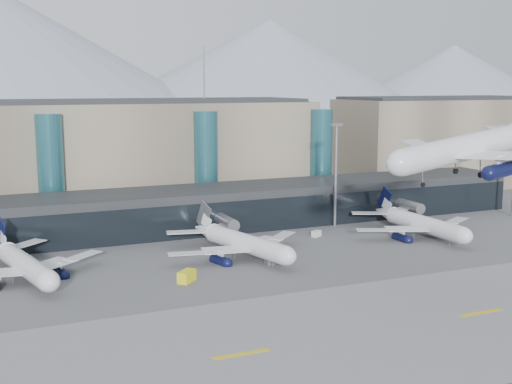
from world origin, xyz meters
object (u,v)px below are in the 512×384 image
Objects in this scene: jet_parked_mid at (236,235)px; jet_parked_right at (415,217)px; veh_d at (316,234)px; veh_g at (268,240)px; hero_jet at (478,139)px; lightmast_mid at (336,169)px; veh_h at (187,276)px; jet_parked_left at (20,256)px; veh_c at (274,259)px.

jet_parked_right reaches higher than jet_parked_mid.
jet_parked_right is (45.35, 0.67, 0.02)m from jet_parked_mid.
veh_d is 13.10m from veh_g.
hero_jet is 53.56m from jet_parked_mid.
hero_jet is 13.32× the size of veh_g.
lightmast_mid is 0.72× the size of hero_jet.
hero_jet reaches higher than lightmast_mid.
veh_g is at bearing -5.37° from veh_h.
hero_jet is 1.04× the size of jet_parked_right.
jet_parked_right is at bearing -48.29° from veh_d.
veh_h is at bearing 136.10° from hero_jet.
jet_parked_left reaches higher than veh_g.
jet_parked_left is at bearing 73.23° from jet_parked_mid.
veh_g is (5.62, 15.36, -0.20)m from veh_c.
lightmast_mid reaches higher than veh_h.
jet_parked_left is 0.97× the size of jet_parked_right.
veh_d is at bearing -86.80° from jet_parked_mid.
lightmast_mid is 0.75× the size of jet_parked_right.
jet_parked_right reaches higher than veh_g.
veh_d is at bearing -139.31° from lightmast_mid.
veh_h is (-14.80, -13.72, -3.13)m from jet_parked_mid.
lightmast_mid is 40.15m from veh_c.
veh_c is at bearing 100.18° from jet_parked_right.
hero_jet is 56.80m from veh_g.
hero_jet is 10.13× the size of veh_c.
lightmast_mid is at bearing -92.26° from jet_parked_left.
lightmast_mid reaches higher than veh_c.
jet_parked_left is 87.40m from jet_parked_right.
veh_d is at bearing 68.72° from jet_parked_right.
veh_h reaches higher than veh_c.
lightmast_mid is at bearing -79.49° from jet_parked_mid.
veh_g is at bearing 156.89° from veh_d.
hero_jet is (-8.30, -58.36, 12.19)m from lightmast_mid.
jet_parked_mid is 12.83× the size of veh_g.
jet_parked_left is 13.51× the size of veh_d.
jet_parked_right is at bearing -30.95° from veh_h.
lightmast_mid reaches higher than veh_g.
veh_g is (-35.28, 5.78, -3.40)m from jet_parked_right.
jet_parked_left is 47.56m from veh_c.
veh_h is at bearing 100.44° from jet_parked_right.
lightmast_mid reaches higher than jet_parked_mid.
veh_h is (27.24, -14.30, -2.99)m from jet_parked_left.
lightmast_mid reaches higher than jet_parked_right.
jet_parked_left is at bearing 164.92° from veh_c.
hero_jet is at bearing -98.10° from lightmast_mid.
veh_h is (-47.48, -30.00, -13.39)m from lightmast_mid.
jet_parked_mid is (-32.68, -16.28, -10.26)m from lightmast_mid.
lightmast_mid is 10.44× the size of veh_d.
lightmast_mid is 9.59× the size of veh_g.
veh_h is (-37.88, -21.74, 0.33)m from veh_d.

